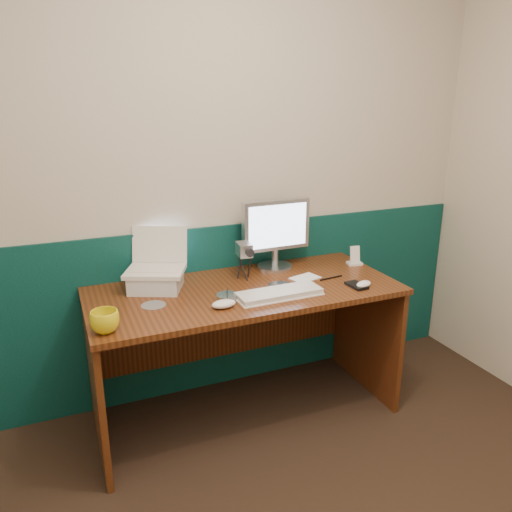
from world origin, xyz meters
name	(u,v)px	position (x,y,z in m)	size (l,w,h in m)	color
back_wall	(195,183)	(0.00, 1.75, 1.25)	(3.50, 0.04, 2.50)	beige
wainscot	(200,311)	(0.00, 1.74, 0.50)	(3.48, 0.02, 1.00)	#072F28
desk	(245,353)	(0.14, 1.38, 0.38)	(1.60, 0.70, 0.75)	#3B1F0A
laptop_riser	(156,281)	(-0.29, 1.54, 0.79)	(0.25, 0.21, 0.09)	silver
laptop	(154,251)	(-0.29, 1.54, 0.96)	(0.29, 0.22, 0.24)	silver
monitor	(275,235)	(0.42, 1.61, 0.95)	(0.40, 0.11, 0.40)	#B0B0B5
keyboard	(279,294)	(0.26, 1.21, 0.76)	(0.43, 0.14, 0.02)	silver
mouse_right	(364,284)	(0.72, 1.16, 0.77)	(0.10, 0.06, 0.03)	white
mouse_left	(224,304)	(-0.04, 1.18, 0.77)	(0.12, 0.07, 0.04)	white
mug	(105,321)	(-0.59, 1.14, 0.80)	(0.12, 0.12, 0.10)	yellow
camcorder	(244,262)	(0.19, 1.52, 0.85)	(0.09, 0.13, 0.19)	#B5B6BA
cd_spindle	(227,297)	(0.01, 1.28, 0.76)	(0.11, 0.11, 0.02)	#B2B9C2
cd_loose_a	(154,305)	(-0.34, 1.34, 0.75)	(0.12, 0.12, 0.00)	#ADB4BD
cd_loose_b	(280,285)	(0.33, 1.35, 0.75)	(0.13, 0.13, 0.00)	#AEB4BE
pen	(331,278)	(0.63, 1.33, 0.75)	(0.01, 0.01, 0.15)	black
papers	(305,278)	(0.50, 1.39, 0.75)	(0.16, 0.10, 0.00)	white
dock	(354,263)	(0.88, 1.49, 0.76)	(0.08, 0.06, 0.02)	white
music_player	(355,254)	(0.88, 1.49, 0.81)	(0.06, 0.01, 0.10)	white
pda	(356,285)	(0.69, 1.18, 0.76)	(0.07, 0.12, 0.01)	black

